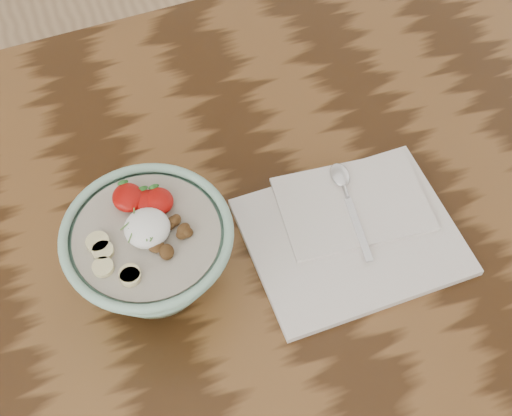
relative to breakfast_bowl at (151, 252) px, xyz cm
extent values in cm
cube|color=#341E0D|center=(-2.36, 5.86, -9.15)|extent=(160.00, 90.00, 4.00)
cylinder|color=#4C2D19|center=(69.64, 42.86, -46.65)|extent=(7.00, 7.00, 71.00)
cylinder|color=#88B8A0|center=(-0.01, -0.05, -6.48)|extent=(9.28, 9.28, 1.33)
torus|color=#88B8A0|center=(-0.01, -0.05, 4.34)|extent=(21.10, 21.10, 1.22)
cylinder|color=#B2A793|center=(-0.01, -0.05, 3.68)|extent=(17.89, 17.89, 1.10)
ellipsoid|color=white|center=(0.27, 0.12, 5.30)|extent=(5.56, 5.56, 3.06)
ellipsoid|color=#9E0B07|center=(1.34, 3.93, 5.09)|extent=(3.14, 3.45, 1.72)
cone|color=#286623|center=(1.34, 5.34, 5.39)|extent=(1.40, 1.03, 1.52)
ellipsoid|color=#9E0B07|center=(-0.69, 5.22, 5.29)|extent=(3.86, 4.24, 2.12)
cone|color=#286623|center=(-0.69, 6.96, 5.59)|extent=(1.40, 1.03, 1.52)
ellipsoid|color=#9E0B07|center=(2.68, 3.40, 5.22)|extent=(3.61, 3.97, 1.99)
cone|color=#286623|center=(2.68, 5.02, 5.52)|extent=(1.40, 1.03, 1.52)
cylinder|color=beige|center=(-3.38, -5.15, 4.63)|extent=(2.40, 2.40, 0.70)
cylinder|color=beige|center=(-3.32, -4.73, 4.63)|extent=(2.53, 2.53, 0.70)
cylinder|color=beige|center=(-5.74, 0.75, 4.63)|extent=(2.81, 2.81, 0.70)
cylinder|color=beige|center=(-5.44, -0.64, 4.63)|extent=(2.56, 2.56, 0.70)
cylinder|color=beige|center=(-5.99, -2.76, 4.63)|extent=(2.52, 2.52, 0.70)
ellipsoid|color=#563719|center=(3.96, -1.89, 4.77)|extent=(1.55, 1.34, 1.20)
ellipsoid|color=#563719|center=(2.82, -0.21, 4.78)|extent=(1.60, 1.14, 0.97)
ellipsoid|color=#563719|center=(4.26, -1.44, 4.92)|extent=(2.43, 2.31, 1.54)
ellipsoid|color=#563719|center=(0.56, -2.34, 4.90)|extent=(2.79, 2.80, 1.04)
ellipsoid|color=#563719|center=(1.49, -3.67, 4.96)|extent=(2.25, 2.47, 1.50)
ellipsoid|color=#563719|center=(3.85, 0.29, 4.81)|extent=(1.91, 2.05, 1.13)
ellipsoid|color=#563719|center=(0.63, -2.56, 4.85)|extent=(1.99, 1.72, 1.13)
ellipsoid|color=#563719|center=(4.46, -1.83, 4.83)|extent=(2.11, 1.93, 1.36)
ellipsoid|color=#563719|center=(3.53, 0.26, 4.74)|extent=(2.14, 2.13, 1.14)
cylinder|color=#528237|center=(1.37, -0.01, 6.23)|extent=(1.05, 1.51, 0.24)
cylinder|color=#528237|center=(-0.31, -1.26, 6.23)|extent=(1.19, 0.27, 0.22)
cylinder|color=#528237|center=(1.19, 0.58, 6.23)|extent=(0.87, 1.82, 0.25)
cylinder|color=#528237|center=(-1.82, -0.79, 6.23)|extent=(1.24, 1.70, 0.25)
cylinder|color=#528237|center=(0.34, 0.71, 6.23)|extent=(0.76, 1.18, 0.22)
cylinder|color=#528237|center=(-1.32, 0.54, 6.23)|extent=(1.21, 0.84, 0.23)
cylinder|color=#528237|center=(-0.69, 1.85, 6.23)|extent=(0.63, 1.92, 0.25)
cylinder|color=#528237|center=(0.03, -1.25, 6.23)|extent=(0.60, 1.93, 0.25)
cylinder|color=#528237|center=(-2.00, 0.80, 6.23)|extent=(1.67, 0.96, 0.24)
cylinder|color=#528237|center=(-0.64, -0.07, 6.23)|extent=(0.42, 1.44, 0.23)
cylinder|color=#528237|center=(0.62, -1.75, 6.23)|extent=(1.35, 1.33, 0.24)
cylinder|color=#528237|center=(-0.16, -1.58, 6.23)|extent=(0.52, 1.27, 0.22)
cube|color=white|center=(26.82, -3.63, -6.61)|extent=(28.34, 23.01, 1.08)
cube|color=white|center=(28.98, 0.68, -5.74)|extent=(22.00, 16.33, 0.65)
cube|color=silver|center=(27.71, -3.59, -5.26)|extent=(2.56, 10.46, 0.32)
cylinder|color=silver|center=(28.71, 2.92, -5.10)|extent=(1.04, 2.79, 0.64)
ellipsoid|color=silver|center=(29.10, 5.50, -4.99)|extent=(3.37, 4.54, 0.86)
camera|label=1|loc=(-3.83, -46.41, 77.16)|focal=50.00mm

